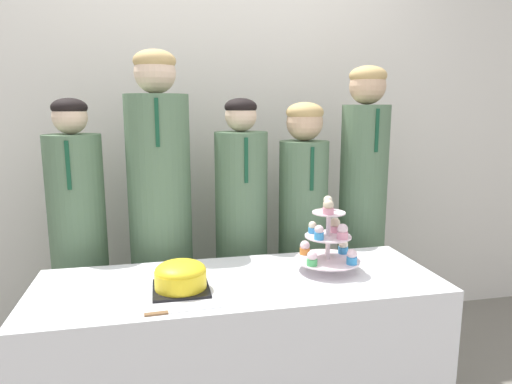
# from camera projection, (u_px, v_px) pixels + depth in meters

# --- Properties ---
(wall_back) EXTENTS (9.00, 0.06, 2.70)m
(wall_back) POSITION_uv_depth(u_px,v_px,m) (208.00, 116.00, 2.74)
(wall_back) COLOR silver
(wall_back) RESTS_ON ground_plane
(table) EXTENTS (1.63, 0.59, 0.71)m
(table) POSITION_uv_depth(u_px,v_px,m) (240.00, 360.00, 1.91)
(table) COLOR white
(table) RESTS_ON ground_plane
(round_cake) EXTENTS (0.21, 0.21, 0.11)m
(round_cake) POSITION_uv_depth(u_px,v_px,m) (181.00, 276.00, 1.74)
(round_cake) COLOR black
(round_cake) RESTS_ON table
(cake_knife) EXTENTS (0.27, 0.03, 0.01)m
(cake_knife) POSITION_uv_depth(u_px,v_px,m) (171.00, 312.00, 1.55)
(cake_knife) COLOR silver
(cake_knife) RESTS_ON table
(cupcake_stand) EXTENTS (0.28, 0.28, 0.32)m
(cupcake_stand) POSITION_uv_depth(u_px,v_px,m) (328.00, 239.00, 1.93)
(cupcake_stand) COLOR silver
(cupcake_stand) RESTS_ON table
(student_0) EXTENTS (0.27, 0.27, 1.44)m
(student_0) POSITION_uv_depth(u_px,v_px,m) (80.00, 254.00, 2.24)
(student_0) COLOR #567556
(student_0) RESTS_ON ground_plane
(student_1) EXTENTS (0.31, 0.32, 1.67)m
(student_1) POSITION_uv_depth(u_px,v_px,m) (161.00, 228.00, 2.31)
(student_1) COLOR #567556
(student_1) RESTS_ON ground_plane
(student_2) EXTENTS (0.27, 0.28, 1.45)m
(student_2) POSITION_uv_depth(u_px,v_px,m) (242.00, 244.00, 2.41)
(student_2) COLOR #567556
(student_2) RESTS_ON ground_plane
(student_3) EXTENTS (0.26, 0.27, 1.43)m
(student_3) POSITION_uv_depth(u_px,v_px,m) (302.00, 238.00, 2.48)
(student_3) COLOR #567556
(student_3) RESTS_ON ground_plane
(student_4) EXTENTS (0.26, 0.26, 1.62)m
(student_4) POSITION_uv_depth(u_px,v_px,m) (362.00, 218.00, 2.54)
(student_4) COLOR #567556
(student_4) RESTS_ON ground_plane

